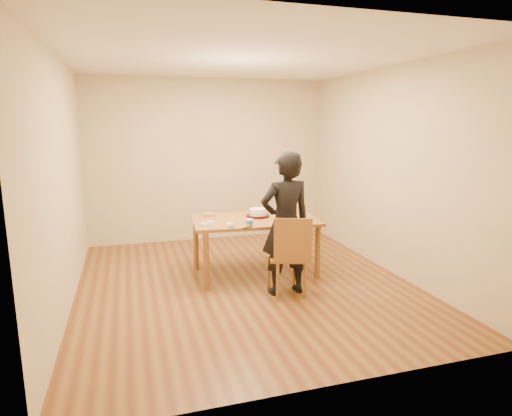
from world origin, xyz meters
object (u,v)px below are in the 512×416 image
object	(u,v)px
dining_table	(255,220)
cake	(258,212)
cake_plate	(258,216)
person	(286,224)
dining_chair	(286,257)

from	to	relation	value
dining_table	cake	size ratio (longest dim) A/B	7.14
dining_table	cake_plate	size ratio (longest dim) A/B	5.07
dining_table	person	size ratio (longest dim) A/B	0.96
dining_table	cake	xyz separation A→B (m)	(0.07, 0.11, 0.08)
cake	person	bearing A→B (deg)	-84.81
dining_chair	person	bearing A→B (deg)	107.48
dining_table	dining_chair	bearing A→B (deg)	-74.59
dining_chair	cake_plate	distance (m)	0.94
person	cake	bearing A→B (deg)	-89.20
dining_chair	cake_plate	world-z (taller)	cake_plate
cake	dining_chair	bearing A→B (deg)	-85.08
cake_plate	person	xyz separation A→B (m)	(0.08, -0.84, 0.07)
dining_table	cake_plate	world-z (taller)	cake_plate
cake	person	xyz separation A→B (m)	(0.08, -0.84, 0.02)
dining_chair	person	world-z (taller)	person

